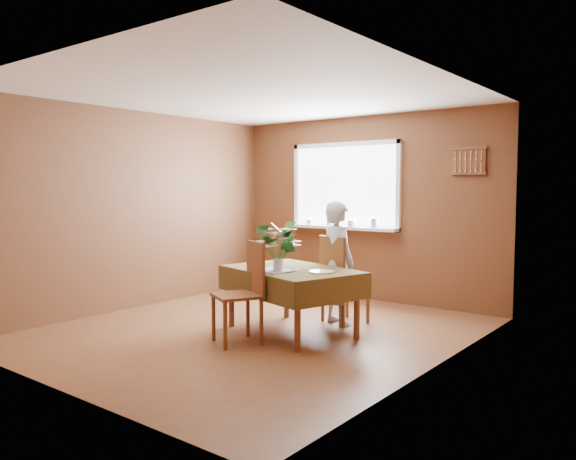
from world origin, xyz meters
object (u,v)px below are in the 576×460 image
Objects in this scene: chair_near at (245,288)px; flower_bouquet at (278,243)px; dining_table at (291,276)px; chair_far at (340,276)px; seated_woman at (338,263)px.

flower_bouquet is at bearing 98.41° from chair_near.
flower_bouquet is at bearing -77.13° from dining_table.
flower_bouquet is (-0.01, -0.21, 0.36)m from dining_table.
seated_woman is (0.00, -0.04, 0.15)m from chair_far.
chair_far is 1.95× the size of flower_bouquet.
chair_near is 1.97× the size of flower_bouquet.
flower_bouquet is (-0.18, -0.88, 0.43)m from chair_far.
chair_far reaches higher than dining_table.
chair_far is at bearing -63.49° from seated_woman.
flower_bouquet is (0.12, 0.36, 0.42)m from chair_near.
seated_woman reaches higher than chair_far.
seated_woman is 0.89m from flower_bouquet.
seated_woman is at bearing 77.30° from flower_bouquet.
chair_near is at bearing -108.82° from flower_bouquet.
dining_table is 0.69m from chair_far.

